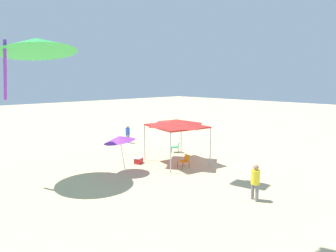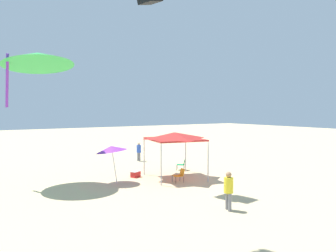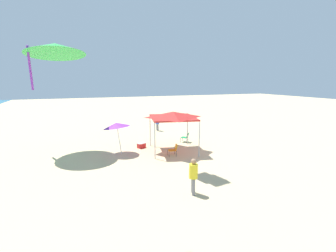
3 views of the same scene
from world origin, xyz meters
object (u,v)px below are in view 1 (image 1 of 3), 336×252
at_px(beach_umbrella, 119,139).
at_px(folding_chair_left_of_tent, 176,146).
at_px(person_beachcomber, 128,132).
at_px(folding_chair_near_cooler, 185,160).
at_px(person_kite_handler, 255,179).
at_px(kite_delta_green, 37,45).
at_px(cooler_box, 139,160).
at_px(canopy_tent, 177,123).

distance_m(beach_umbrella, folding_chair_left_of_tent, 6.33).
relative_size(folding_chair_left_of_tent, person_beachcomber, 0.50).
relative_size(beach_umbrella, folding_chair_left_of_tent, 3.00).
bearing_deg(folding_chair_left_of_tent, person_beachcomber, -129.70).
relative_size(folding_chair_near_cooler, person_beachcomber, 0.50).
distance_m(folding_chair_left_of_tent, person_kite_handler, 9.70).
distance_m(beach_umbrella, person_kite_handler, 8.14).
height_order(folding_chair_left_of_tent, folding_chair_near_cooler, same).
relative_size(person_beachcomber, kite_delta_green, 0.38).
bearing_deg(beach_umbrella, folding_chair_left_of_tent, -79.24).
height_order(person_beachcomber, person_kite_handler, person_kite_handler).
height_order(folding_chair_left_of_tent, person_beachcomber, person_beachcomber).
distance_m(cooler_box, person_kite_handler, 8.57).
distance_m(canopy_tent, cooler_box, 3.59).
distance_m(cooler_box, person_beachcomber, 6.71).
distance_m(person_beachcomber, kite_delta_green, 11.97).
height_order(folding_chair_left_of_tent, kite_delta_green, kite_delta_green).
bearing_deg(person_beachcomber, folding_chair_near_cooler, -11.98).
distance_m(person_kite_handler, kite_delta_green, 13.04).
xyz_separation_m(canopy_tent, person_kite_handler, (-6.91, 1.80, -1.70)).
xyz_separation_m(cooler_box, kite_delta_green, (1.21, 5.70, 7.17)).
xyz_separation_m(beach_umbrella, person_kite_handler, (-7.76, -2.20, -1.08)).
distance_m(canopy_tent, person_kite_handler, 7.34).
xyz_separation_m(cooler_box, person_kite_handler, (-8.52, -0.20, 0.81)).
distance_m(folding_chair_left_of_tent, cooler_box, 4.03).
height_order(person_kite_handler, kite_delta_green, kite_delta_green).
bearing_deg(folding_chair_near_cooler, person_beachcomber, 178.11).
distance_m(beach_umbrella, folding_chair_near_cooler, 4.42).
xyz_separation_m(beach_umbrella, cooler_box, (0.76, -2.00, -1.88)).
bearing_deg(folding_chair_near_cooler, canopy_tent, 169.99).
bearing_deg(canopy_tent, beach_umbrella, 78.02).
relative_size(person_kite_handler, kite_delta_green, 0.40).
relative_size(canopy_tent, kite_delta_green, 0.95).
relative_size(canopy_tent, cooler_box, 5.47).
xyz_separation_m(beach_umbrella, kite_delta_green, (1.97, 3.70, 5.29)).
distance_m(canopy_tent, folding_chair_near_cooler, 2.55).
xyz_separation_m(canopy_tent, kite_delta_green, (2.82, 7.70, 4.67)).
relative_size(folding_chair_left_of_tent, person_kite_handler, 0.48).
distance_m(folding_chair_near_cooler, cooler_box, 3.20).
distance_m(folding_chair_near_cooler, person_kite_handler, 5.95).
xyz_separation_m(canopy_tent, folding_chair_near_cooler, (-1.15, 0.41, -2.23)).
bearing_deg(kite_delta_green, person_beachcomber, 25.34).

